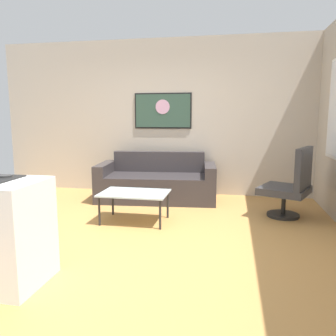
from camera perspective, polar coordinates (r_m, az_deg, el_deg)
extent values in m
cube|color=#B68245|center=(4.14, -6.74, -11.66)|extent=(6.40, 6.40, 0.04)
cube|color=#BBAE9D|center=(6.24, -0.16, 8.58)|extent=(6.40, 0.05, 2.80)
cube|color=#312C2E|center=(5.76, -1.92, -3.30)|extent=(1.70, 1.04, 0.44)
cube|color=#312C2E|center=(6.04, -1.51, 1.12)|extent=(1.63, 0.32, 0.36)
cube|color=#312C2E|center=(5.92, -10.61, -2.20)|extent=(0.26, 0.90, 0.62)
cube|color=#312C2E|center=(5.70, 7.09, -2.54)|extent=(0.26, 0.90, 0.62)
cube|color=silver|center=(4.57, -5.69, -4.24)|extent=(0.90, 0.60, 0.02)
cylinder|color=#232326|center=(4.52, -11.56, -7.18)|extent=(0.03, 0.03, 0.39)
cylinder|color=#232326|center=(4.28, -1.34, -7.90)|extent=(0.03, 0.03, 0.39)
cylinder|color=#232326|center=(4.97, -9.35, -5.65)|extent=(0.03, 0.03, 0.39)
cylinder|color=#232326|center=(4.76, -0.05, -6.19)|extent=(0.03, 0.03, 0.39)
cylinder|color=black|center=(5.14, 18.89, -7.54)|extent=(0.45, 0.45, 0.04)
cylinder|color=black|center=(5.09, 19.00, -5.41)|extent=(0.06, 0.06, 0.35)
cube|color=#2E2F34|center=(5.05, 19.10, -3.57)|extent=(0.83, 0.84, 0.10)
cube|color=#2E2F34|center=(4.93, 22.01, -0.06)|extent=(0.34, 0.62, 0.57)
cylinder|color=#2D2D2D|center=(3.23, -25.81, -1.21)|extent=(0.11, 0.11, 0.01)
cube|color=black|center=(6.21, -0.89, 9.67)|extent=(1.05, 0.01, 0.64)
cube|color=#324E3E|center=(6.21, -0.90, 9.67)|extent=(1.00, 0.02, 0.59)
cylinder|color=#D49BB8|center=(6.19, -0.93, 10.33)|extent=(0.26, 0.01, 0.26)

